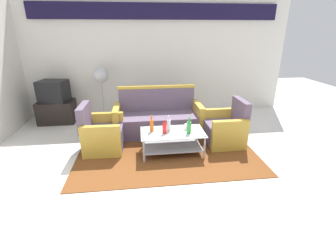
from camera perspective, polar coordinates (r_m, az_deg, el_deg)
ground_plane at (r=3.68m, az=2.12°, el=-13.93°), size 14.00×14.00×0.00m
wall_back at (r=6.10m, az=-2.36°, el=14.74°), size 6.52×0.19×2.80m
rug at (r=4.45m, az=-0.48°, el=-7.38°), size 3.13×2.26×0.01m
couch at (r=4.98m, az=-2.39°, el=-0.33°), size 1.80×0.75×0.96m
armchair_left at (r=4.47m, az=-15.57°, el=-3.98°), size 0.72×0.78×0.85m
armchair_right at (r=4.68m, az=13.56°, el=-2.70°), size 0.71×0.77×0.85m
coffee_table at (r=4.18m, az=1.09°, el=-5.19°), size 1.10×0.60×0.40m
bottle_red at (r=4.03m, az=-0.85°, el=-2.62°), size 0.07×0.07×0.24m
bottle_orange at (r=4.11m, az=-3.95°, el=-1.88°), size 0.07×0.07×0.29m
bottle_clear at (r=4.11m, az=0.17°, el=-1.85°), size 0.07×0.07×0.29m
bottle_green at (r=4.04m, az=5.07°, el=-2.32°), size 0.08×0.08×0.29m
cup at (r=4.21m, az=4.51°, el=-2.23°), size 0.08×0.08×0.10m
tv_stand at (r=6.16m, az=-25.11°, el=1.25°), size 0.80×0.50×0.52m
television at (r=6.03m, az=-25.81°, el=5.75°), size 0.68×0.56×0.48m
pedestal_fan at (r=5.77m, az=-15.83°, el=9.02°), size 0.36×0.36×1.27m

